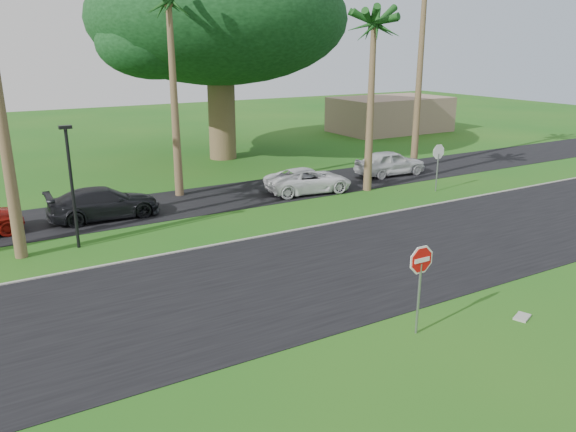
# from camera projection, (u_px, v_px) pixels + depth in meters

# --- Properties ---
(ground) EXTENTS (120.00, 120.00, 0.00)m
(ground) POSITION_uv_depth(u_px,v_px,m) (336.00, 296.00, 17.26)
(ground) COLOR #175715
(ground) RESTS_ON ground
(road) EXTENTS (120.00, 8.00, 0.02)m
(road) POSITION_uv_depth(u_px,v_px,m) (302.00, 274.00, 18.91)
(road) COLOR black
(road) RESTS_ON ground
(parking_strip) EXTENTS (120.00, 5.00, 0.02)m
(parking_strip) POSITION_uv_depth(u_px,v_px,m) (190.00, 202.00, 27.59)
(parking_strip) COLOR black
(parking_strip) RESTS_ON ground
(curb) EXTENTS (120.00, 0.12, 0.06)m
(curb) POSITION_uv_depth(u_px,v_px,m) (249.00, 239.00, 22.25)
(curb) COLOR gray
(curb) RESTS_ON ground
(stop_sign_near) EXTENTS (1.05, 0.07, 2.62)m
(stop_sign_near) POSITION_uv_depth(u_px,v_px,m) (420.00, 272.00, 14.51)
(stop_sign_near) COLOR gray
(stop_sign_near) RESTS_ON ground
(stop_sign_far) EXTENTS (1.05, 0.07, 2.62)m
(stop_sign_far) POSITION_uv_depth(u_px,v_px,m) (438.00, 158.00, 29.14)
(stop_sign_far) COLOR gray
(stop_sign_far) RESTS_ON ground
(palm_center) EXTENTS (5.00, 5.00, 10.50)m
(palm_center) POSITION_uv_depth(u_px,v_px,m) (169.00, 5.00, 26.16)
(palm_center) COLOR brown
(palm_center) RESTS_ON ground
(palm_right_near) EXTENTS (5.00, 5.00, 9.50)m
(palm_right_near) POSITION_uv_depth(u_px,v_px,m) (374.00, 28.00, 27.48)
(palm_right_near) COLOR brown
(palm_right_near) RESTS_ON ground
(canopy_tree) EXTENTS (16.50, 16.50, 13.12)m
(canopy_tree) POSITION_uv_depth(u_px,v_px,m) (219.00, 20.00, 35.72)
(canopy_tree) COLOR brown
(canopy_tree) RESTS_ON ground
(streetlight_right) EXTENTS (0.45, 0.25, 4.64)m
(streetlight_right) POSITION_uv_depth(u_px,v_px,m) (71.00, 180.00, 20.62)
(streetlight_right) COLOR black
(streetlight_right) RESTS_ON ground
(building_far) EXTENTS (10.00, 6.00, 3.00)m
(building_far) POSITION_uv_depth(u_px,v_px,m) (390.00, 114.00, 49.88)
(building_far) COLOR gray
(building_far) RESTS_ON ground
(car_dark) EXTENTS (4.84, 2.04, 1.39)m
(car_dark) POSITION_uv_depth(u_px,v_px,m) (104.00, 203.00, 24.77)
(car_dark) COLOR black
(car_dark) RESTS_ON ground
(car_minivan) EXTENTS (4.80, 2.65, 1.27)m
(car_minivan) POSITION_uv_depth(u_px,v_px,m) (309.00, 181.00, 29.18)
(car_minivan) COLOR white
(car_minivan) RESTS_ON ground
(car_pickup) EXTENTS (4.40, 1.96, 1.47)m
(car_pickup) POSITION_uv_depth(u_px,v_px,m) (390.00, 163.00, 33.08)
(car_pickup) COLOR silver
(car_pickup) RESTS_ON ground
(utility_slab) EXTENTS (0.64, 0.53, 0.06)m
(utility_slab) POSITION_uv_depth(u_px,v_px,m) (522.00, 317.00, 15.84)
(utility_slab) COLOR gray
(utility_slab) RESTS_ON ground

